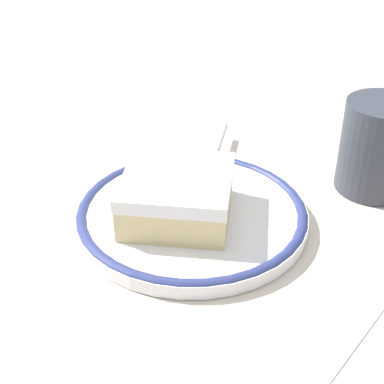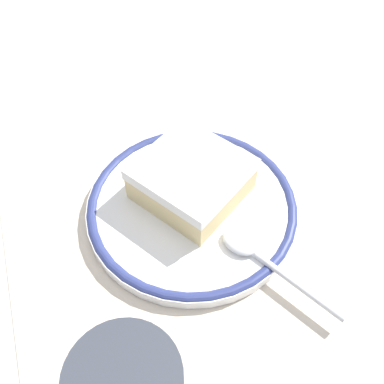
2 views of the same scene
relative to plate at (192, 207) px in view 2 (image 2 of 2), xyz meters
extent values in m
plane|color=#B7B2A8|center=(-0.03, 0.02, -0.01)|extent=(2.40, 2.40, 0.00)
cube|color=beige|center=(-0.03, 0.02, -0.01)|extent=(0.48, 0.34, 0.00)
cylinder|color=white|center=(0.00, 0.00, 0.00)|extent=(0.22, 0.22, 0.01)
torus|color=navy|center=(0.00, 0.00, 0.00)|extent=(0.22, 0.22, 0.01)
cube|color=beige|center=(0.01, -0.01, 0.02)|extent=(0.13, 0.13, 0.03)
cube|color=white|center=(0.01, -0.01, 0.04)|extent=(0.14, 0.13, 0.01)
ellipsoid|color=silver|center=(-0.06, -0.03, 0.01)|extent=(0.05, 0.04, 0.01)
cylinder|color=silver|center=(-0.12, -0.06, 0.01)|extent=(0.09, 0.05, 0.01)
camera|label=1|loc=(0.35, 0.28, 0.31)|focal=53.28mm
camera|label=2|loc=(-0.25, 0.09, 0.37)|focal=40.97mm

